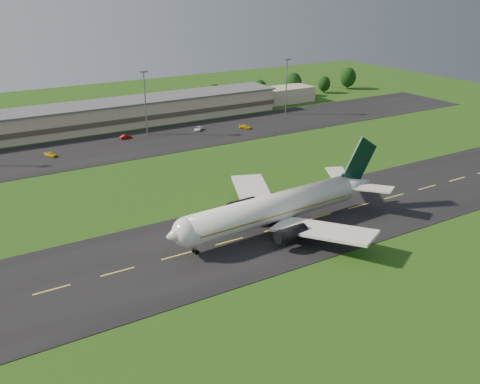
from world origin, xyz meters
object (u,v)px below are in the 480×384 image
airliner (276,208)px  service_vehicle_c (198,129)px  service_vehicle_a (51,154)px  service_vehicle_d (245,127)px  service_vehicle_b (126,137)px  terminal (133,112)px  light_mast_east (287,80)px  light_mast_centre (145,95)px

airliner → service_vehicle_c: airliner is taller
service_vehicle_a → service_vehicle_d: 63.22m
service_vehicle_b → service_vehicle_c: size_ratio=0.84×
airliner → service_vehicle_d: airliner is taller
service_vehicle_a → service_vehicle_b: size_ratio=1.08×
service_vehicle_d → airliner: bearing=-154.5°
terminal → light_mast_east: bearing=-16.8°
light_mast_centre → service_vehicle_d: 34.69m
light_mast_east → service_vehicle_d: size_ratio=4.64×
service_vehicle_b → service_vehicle_d: size_ratio=0.83×
service_vehicle_a → airliner: bearing=-98.3°
airliner → service_vehicle_a: (-27.07, 71.87, -3.89)m
airliner → terminal: bearing=83.2°
light_mast_centre → service_vehicle_a: bearing=-166.0°
airliner → service_vehicle_c: size_ratio=11.85×
service_vehicle_c → light_mast_east: bearing=48.3°
light_mast_centre → service_vehicle_b: bearing=-170.5°
airliner → service_vehicle_a: 76.90m
service_vehicle_b → terminal: bearing=-36.6°
light_mast_centre → airliner: bearing=-93.8°
light_mast_east → service_vehicle_c: 40.79m
light_mast_centre → light_mast_east: (55.00, 0.00, 0.00)m
light_mast_east → terminal: bearing=163.2°
light_mast_centre → service_vehicle_d: size_ratio=4.64×
airliner → light_mast_east: (60.30, 79.96, 8.08)m
terminal → service_vehicle_b: 20.07m
terminal → airliner: bearing=-94.0°
terminal → service_vehicle_c: (14.87, -20.53, -3.29)m
service_vehicle_a → light_mast_centre: bearing=-15.0°
airliner → light_mast_east: bearing=50.1°
service_vehicle_d → service_vehicle_c: bearing=119.9°
service_vehicle_a → service_vehicle_c: 48.79m
terminal → light_mast_east: size_ratio=7.13×
light_mast_east → service_vehicle_c: (-38.73, -4.35, -12.04)m
service_vehicle_a → service_vehicle_c: (48.65, 3.74, -0.07)m
light_mast_east → service_vehicle_d: bearing=-156.5°
light_mast_centre → service_vehicle_b: size_ratio=5.59×
service_vehicle_a → service_vehicle_c: service_vehicle_a is taller
airliner → light_mast_east: light_mast_east is taller
airliner → service_vehicle_c: (21.57, 75.61, -3.96)m
light_mast_east → service_vehicle_b: light_mast_east is taller
light_mast_centre → service_vehicle_a: size_ratio=5.16×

